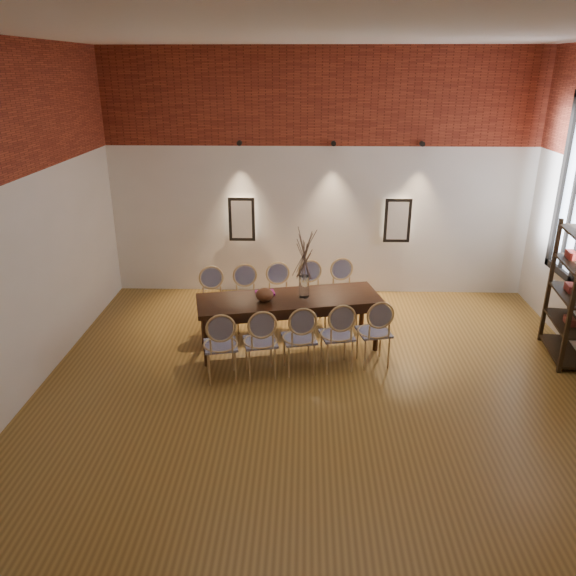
{
  "coord_description": "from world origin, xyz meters",
  "views": [
    {
      "loc": [
        -0.24,
        -5.72,
        3.68
      ],
      "look_at": [
        -0.45,
        0.94,
        1.05
      ],
      "focal_mm": 35.0,
      "sensor_mm": 36.0,
      "label": 1
    }
  ],
  "objects_px": {
    "chair_far_b": "(247,300)",
    "dining_table": "(289,323)",
    "vase": "(304,286)",
    "chair_near_c": "(299,338)",
    "chair_far_a": "(213,303)",
    "chair_near_a": "(221,345)",
    "chair_near_d": "(337,335)",
    "shelving_rack": "(573,295)",
    "book": "(265,293)",
    "chair_far_c": "(280,298)",
    "chair_far_e": "(345,293)",
    "chair_far_d": "(313,296)",
    "chair_near_e": "(374,332)",
    "bowl": "(265,295)",
    "chair_near_b": "(260,341)"
  },
  "relations": [
    {
      "from": "chair_near_b",
      "to": "chair_far_c",
      "type": "bearing_deg",
      "value": 69.89
    },
    {
      "from": "dining_table",
      "to": "chair_far_a",
      "type": "height_order",
      "value": "chair_far_a"
    },
    {
      "from": "chair_near_b",
      "to": "bowl",
      "type": "height_order",
      "value": "chair_near_b"
    },
    {
      "from": "chair_near_e",
      "to": "chair_far_b",
      "type": "height_order",
      "value": "same"
    },
    {
      "from": "chair_far_a",
      "to": "chair_near_e",
      "type": "bearing_deg",
      "value": 145.67
    },
    {
      "from": "chair_near_c",
      "to": "chair_far_b",
      "type": "distance_m",
      "value": 1.45
    },
    {
      "from": "dining_table",
      "to": "book",
      "type": "bearing_deg",
      "value": 146.14
    },
    {
      "from": "shelving_rack",
      "to": "chair_far_d",
      "type": "bearing_deg",
      "value": 171.63
    },
    {
      "from": "chair_near_c",
      "to": "chair_far_c",
      "type": "bearing_deg",
      "value": 90.0
    },
    {
      "from": "chair_far_d",
      "to": "vase",
      "type": "relative_size",
      "value": 3.13
    },
    {
      "from": "chair_far_a",
      "to": "chair_near_d",
      "type": "bearing_deg",
      "value": 137.68
    },
    {
      "from": "chair_far_a",
      "to": "chair_far_b",
      "type": "height_order",
      "value": "same"
    },
    {
      "from": "dining_table",
      "to": "chair_far_b",
      "type": "xyz_separation_m",
      "value": [
        -0.63,
        0.55,
        0.09
      ]
    },
    {
      "from": "dining_table",
      "to": "vase",
      "type": "distance_m",
      "value": 0.56
    },
    {
      "from": "chair_near_d",
      "to": "chair_near_e",
      "type": "bearing_deg",
      "value": 0.0
    },
    {
      "from": "chair_near_b",
      "to": "chair_far_e",
      "type": "height_order",
      "value": "same"
    },
    {
      "from": "chair_near_a",
      "to": "book",
      "type": "distance_m",
      "value": 1.16
    },
    {
      "from": "chair_near_c",
      "to": "chair_far_e",
      "type": "distance_m",
      "value": 1.69
    },
    {
      "from": "chair_near_e",
      "to": "chair_far_c",
      "type": "height_order",
      "value": "same"
    },
    {
      "from": "chair_near_d",
      "to": "vase",
      "type": "xyz_separation_m",
      "value": [
        -0.43,
        0.6,
        0.43
      ]
    },
    {
      "from": "shelving_rack",
      "to": "chair_near_b",
      "type": "bearing_deg",
      "value": -164.42
    },
    {
      "from": "chair_near_a",
      "to": "vase",
      "type": "bearing_deg",
      "value": 29.45
    },
    {
      "from": "chair_far_a",
      "to": "chair_far_d",
      "type": "height_order",
      "value": "same"
    },
    {
      "from": "dining_table",
      "to": "chair_near_d",
      "type": "bearing_deg",
      "value": -53.79
    },
    {
      "from": "chair_near_a",
      "to": "chair_far_b",
      "type": "xyz_separation_m",
      "value": [
        0.19,
        1.44,
        0.0
      ]
    },
    {
      "from": "chair_near_d",
      "to": "book",
      "type": "bearing_deg",
      "value": 132.14
    },
    {
      "from": "chair_near_b",
      "to": "chair_far_d",
      "type": "xyz_separation_m",
      "value": [
        0.67,
        1.55,
        0.0
      ]
    },
    {
      "from": "chair_far_a",
      "to": "vase",
      "type": "distance_m",
      "value": 1.45
    },
    {
      "from": "chair_far_c",
      "to": "chair_far_e",
      "type": "distance_m",
      "value": 1.0
    },
    {
      "from": "dining_table",
      "to": "chair_near_e",
      "type": "bearing_deg",
      "value": -34.33
    },
    {
      "from": "chair_far_b",
      "to": "dining_table",
      "type": "bearing_deg",
      "value": 126.21
    },
    {
      "from": "dining_table",
      "to": "shelving_rack",
      "type": "xyz_separation_m",
      "value": [
        3.73,
        -0.16,
        0.53
      ]
    },
    {
      "from": "chair_near_b",
      "to": "chair_near_c",
      "type": "xyz_separation_m",
      "value": [
        0.49,
        0.11,
        0.0
      ]
    },
    {
      "from": "chair_far_d",
      "to": "dining_table",
      "type": "bearing_deg",
      "value": 53.79
    },
    {
      "from": "chair_near_d",
      "to": "chair_near_e",
      "type": "height_order",
      "value": "same"
    },
    {
      "from": "chair_near_a",
      "to": "chair_far_c",
      "type": "relative_size",
      "value": 1.0
    },
    {
      "from": "book",
      "to": "chair_near_e",
      "type": "bearing_deg",
      "value": -21.55
    },
    {
      "from": "chair_far_c",
      "to": "shelving_rack",
      "type": "height_order",
      "value": "shelving_rack"
    },
    {
      "from": "chair_near_b",
      "to": "bowl",
      "type": "bearing_deg",
      "value": 76.14
    },
    {
      "from": "chair_far_b",
      "to": "vase",
      "type": "bearing_deg",
      "value": 136.09
    },
    {
      "from": "chair_far_a",
      "to": "bowl",
      "type": "xyz_separation_m",
      "value": [
        0.8,
        -0.57,
        0.37
      ]
    },
    {
      "from": "chair_far_a",
      "to": "chair_far_d",
      "type": "relative_size",
      "value": 1.0
    },
    {
      "from": "dining_table",
      "to": "bowl",
      "type": "xyz_separation_m",
      "value": [
        -0.32,
        -0.12,
        0.46
      ]
    },
    {
      "from": "vase",
      "to": "chair_far_a",
      "type": "bearing_deg",
      "value": 163.22
    },
    {
      "from": "chair_near_d",
      "to": "shelving_rack",
      "type": "distance_m",
      "value": 3.15
    },
    {
      "from": "chair_far_d",
      "to": "shelving_rack",
      "type": "xyz_separation_m",
      "value": [
        3.39,
        -0.93,
        0.43
      ]
    },
    {
      "from": "chair_near_b",
      "to": "bowl",
      "type": "distance_m",
      "value": 0.75
    },
    {
      "from": "chair_near_b",
      "to": "chair_far_d",
      "type": "relative_size",
      "value": 1.0
    },
    {
      "from": "chair_far_c",
      "to": "bowl",
      "type": "height_order",
      "value": "chair_far_c"
    },
    {
      "from": "chair_near_b",
      "to": "book",
      "type": "relative_size",
      "value": 3.62
    }
  ]
}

